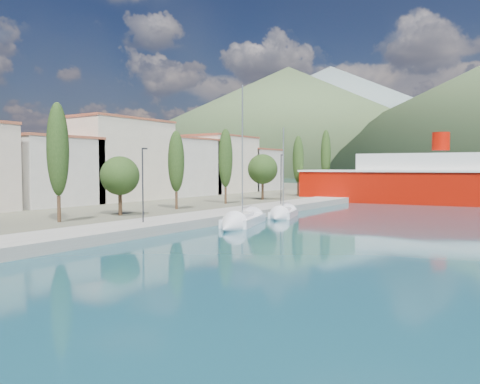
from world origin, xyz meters
The scene contains 8 objects.
ground centered at (0.00, 120.00, 0.00)m, with size 1400.00×1400.00×0.00m, color #15404D.
quay centered at (-9.00, 26.00, 0.40)m, with size 5.00×88.00×0.80m, color gray.
land_strip centered at (-47.00, 36.00, 0.35)m, with size 70.00×148.00×0.70m, color #565644.
town_buildings centered at (-32.00, 36.91, 5.57)m, with size 9.20×69.20×11.30m.
tree_row centered at (-15.52, 32.13, 5.87)m, with size 4.24×65.92×11.39m.
lamp_posts centered at (-9.00, 13.71, 4.08)m, with size 0.15×45.59×6.06m.
sailboat_near centered at (-4.32, 19.86, 0.33)m, with size 5.18×9.80×13.65m.
sailboat_mid centered at (-4.65, 28.43, 0.29)m, with size 4.20×7.38×10.34m.
Camera 1 is at (18.69, -13.86, 5.26)m, focal length 35.00 mm.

